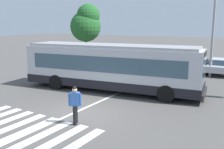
{
  "coord_description": "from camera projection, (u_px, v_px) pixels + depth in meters",
  "views": [
    {
      "loc": [
        7.73,
        -9.48,
        4.37
      ],
      "look_at": [
        -0.45,
        3.82,
        1.3
      ],
      "focal_mm": 41.38,
      "sensor_mm": 36.0,
      "label": 1
    }
  ],
  "objects": [
    {
      "name": "parked_car_teal",
      "position": [
        139.0,
        59.0,
        27.23
      ],
      "size": [
        2.04,
        4.59,
        1.35
      ],
      "color": "black",
      "rests_on": "ground_plane"
    },
    {
      "name": "background_tree_left",
      "position": [
        86.0,
        23.0,
        31.19
      ],
      "size": [
        3.72,
        3.72,
        6.76
      ],
      "color": "brown",
      "rests_on": "ground_plane"
    },
    {
      "name": "lane_center_line",
      "position": [
        97.0,
        103.0,
        14.57
      ],
      "size": [
        0.16,
        24.0,
        0.01
      ],
      "primitive_type": "cube",
      "color": "silver",
      "rests_on": "ground_plane"
    },
    {
      "name": "parked_car_black",
      "position": [
        192.0,
        62.0,
        24.67
      ],
      "size": [
        2.04,
        4.58,
        1.35
      ],
      "color": "black",
      "rests_on": "ground_plane"
    },
    {
      "name": "parked_car_red",
      "position": [
        116.0,
        57.0,
        28.62
      ],
      "size": [
        1.9,
        4.52,
        1.35
      ],
      "color": "black",
      "rests_on": "ground_plane"
    },
    {
      "name": "pedestrian_crossing_street",
      "position": [
        75.0,
        103.0,
        11.29
      ],
      "size": [
        0.52,
        0.42,
        1.72
      ],
      "color": "black",
      "rests_on": "ground_plane"
    },
    {
      "name": "parked_car_silver",
      "position": [
        220.0,
        65.0,
        22.88
      ],
      "size": [
        2.03,
        4.58,
        1.35
      ],
      "color": "black",
      "rests_on": "ground_plane"
    },
    {
      "name": "parked_car_champagne",
      "position": [
        163.0,
        60.0,
        25.98
      ],
      "size": [
        2.04,
        4.58,
        1.35
      ],
      "color": "black",
      "rests_on": "ground_plane"
    },
    {
      "name": "twin_arm_street_lamp",
      "position": [
        214.0,
        14.0,
        20.7
      ],
      "size": [
        4.14,
        0.32,
        8.26
      ],
      "color": "#939399",
      "rests_on": "ground_plane"
    },
    {
      "name": "crosswalk_painted_stripes",
      "position": [
        20.0,
        128.0,
        10.95
      ],
      "size": [
        6.43,
        3.39,
        0.01
      ],
      "color": "silver",
      "rests_on": "ground_plane"
    },
    {
      "name": "ground_plane",
      "position": [
        79.0,
        114.0,
        12.74
      ],
      "size": [
        160.0,
        160.0,
        0.0
      ],
      "primitive_type": "plane",
      "color": "#514F4C"
    },
    {
      "name": "city_transit_bus",
      "position": [
        111.0,
        67.0,
        16.93
      ],
      "size": [
        12.1,
        4.15,
        3.06
      ],
      "color": "black",
      "rests_on": "ground_plane"
    }
  ]
}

